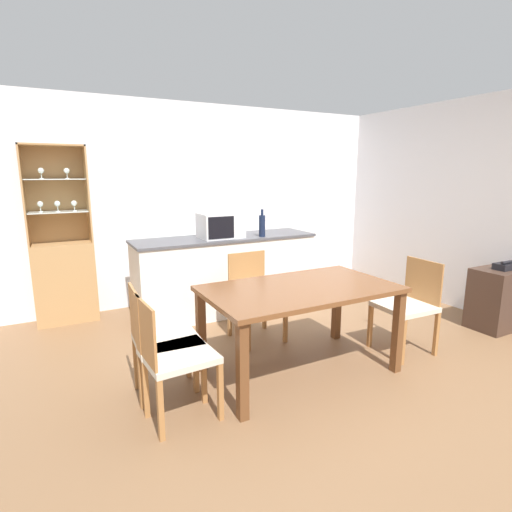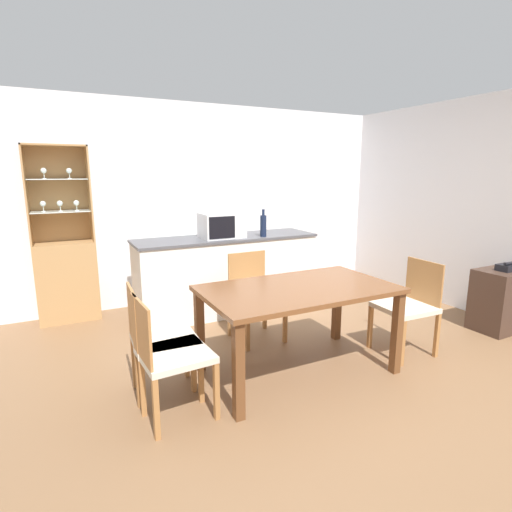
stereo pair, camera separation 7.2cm
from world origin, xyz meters
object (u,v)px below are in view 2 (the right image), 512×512
(dining_chair_side_left_near, at_px, (169,355))
(wine_bottle, at_px, (263,225))
(telephone, at_px, (507,267))
(dining_table, at_px, (298,298))
(dining_chair_side_left_far, at_px, (159,340))
(dining_chair_side_right_near, at_px, (408,305))
(side_cabinet, at_px, (499,300))
(microwave, at_px, (222,225))
(display_cabinet, at_px, (66,268))
(dining_chair_head_far, at_px, (255,295))

(dining_chair_side_left_near, height_order, wine_bottle, wine_bottle)
(telephone, bearing_deg, dining_table, 174.58)
(dining_chair_side_left_far, distance_m, wine_bottle, 2.19)
(dining_chair_side_right_near, bearing_deg, side_cabinet, -90.59)
(microwave, relative_size, wine_bottle, 1.50)
(dining_chair_side_left_near, xyz_separation_m, telephone, (3.59, -0.09, 0.25))
(dining_chair_side_right_near, bearing_deg, wine_bottle, 24.27)
(side_cabinet, bearing_deg, dining_table, 175.26)
(dining_chair_side_left_near, relative_size, dining_chair_side_left_far, 1.00)
(dining_chair_side_left_far, bearing_deg, side_cabinet, 87.20)
(dining_table, relative_size, telephone, 8.36)
(dining_chair_side_left_near, distance_m, dining_chair_side_left_far, 0.28)
(dining_table, relative_size, side_cabinet, 2.38)
(display_cabinet, distance_m, dining_chair_head_far, 2.22)
(dining_chair_side_right_near, relative_size, microwave, 1.78)
(dining_table, bearing_deg, display_cabinet, 126.80)
(dining_chair_side_left_near, bearing_deg, dining_chair_side_left_far, 176.34)
(dining_table, relative_size, dining_chair_side_right_near, 1.82)
(dining_chair_side_right_near, bearing_deg, dining_chair_side_left_near, 92.18)
(display_cabinet, relative_size, dining_chair_side_right_near, 2.26)
(dining_chair_side_left_near, xyz_separation_m, dining_chair_head_far, (1.14, 0.95, 0.00))
(dining_table, xyz_separation_m, microwave, (-0.00, 1.66, 0.41))
(dining_chair_side_left_far, xyz_separation_m, dining_chair_side_right_near, (2.28, -0.28, 0.00))
(dining_chair_side_left_near, xyz_separation_m, dining_chair_side_left_far, (-0.00, 0.28, 0.00))
(display_cabinet, relative_size, dining_chair_head_far, 2.26)
(side_cabinet, bearing_deg, display_cabinet, 149.29)
(telephone, bearing_deg, dining_chair_head_far, 157.01)
(display_cabinet, distance_m, side_cabinet, 4.80)
(side_cabinet, bearing_deg, dining_chair_side_right_near, 177.27)
(dining_chair_side_left_far, bearing_deg, dining_chair_side_left_near, 2.67)
(microwave, bearing_deg, display_cabinet, 160.93)
(side_cabinet, height_order, telephone, telephone)
(display_cabinet, bearing_deg, dining_chair_side_left_far, -75.58)
(wine_bottle, bearing_deg, dining_chair_side_right_near, -67.88)
(dining_chair_head_far, bearing_deg, wine_bottle, -124.66)
(dining_chair_side_right_near, height_order, telephone, dining_chair_side_right_near)
(dining_chair_side_right_near, height_order, side_cabinet, dining_chair_side_right_near)
(side_cabinet, bearing_deg, dining_chair_side_left_near, 179.02)
(display_cabinet, relative_size, microwave, 4.03)
(display_cabinet, bearing_deg, dining_chair_side_left_near, -77.22)
(dining_chair_head_far, height_order, wine_bottle, wine_bottle)
(dining_chair_head_far, bearing_deg, microwave, -90.77)
(telephone, bearing_deg, dining_chair_side_left_far, 174.07)
(microwave, bearing_deg, side_cabinet, -37.41)
(side_cabinet, bearing_deg, dining_chair_head_far, 157.55)
(dining_table, bearing_deg, dining_chair_head_far, 90.05)
(dining_chair_side_right_near, xyz_separation_m, wine_bottle, (-0.67, 1.65, 0.61))
(dining_chair_head_far, xyz_separation_m, side_cabinet, (2.44, -1.01, -0.12))
(microwave, relative_size, side_cabinet, 0.74)
(dining_chair_side_left_far, xyz_separation_m, telephone, (3.59, -0.37, 0.25))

